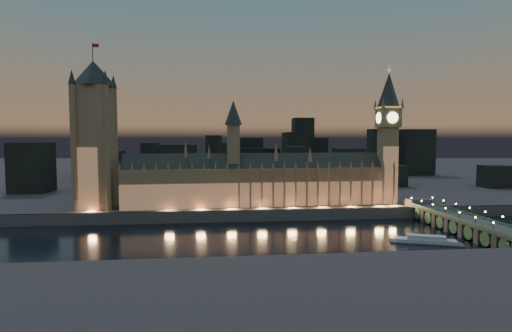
{
  "coord_description": "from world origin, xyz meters",
  "views": [
    {
      "loc": [
        -25.22,
        -233.86,
        58.31
      ],
      "look_at": [
        5.0,
        55.0,
        38.0
      ],
      "focal_mm": 28.0,
      "sensor_mm": 36.0,
      "label": 1
    }
  ],
  "objects": [
    {
      "name": "ground_plane",
      "position": [
        0.0,
        0.0,
        0.0
      ],
      "size": [
        2000.0,
        2000.0,
        0.0
      ],
      "primitive_type": "plane",
      "color": "black",
      "rests_on": "ground"
    },
    {
      "name": "north_bank",
      "position": [
        0.0,
        520.0,
        4.0
      ],
      "size": [
        2000.0,
        960.0,
        8.0
      ],
      "primitive_type": "cube",
      "color": "#453B43",
      "rests_on": "ground"
    },
    {
      "name": "embankment_wall",
      "position": [
        0.0,
        41.0,
        4.0
      ],
      "size": [
        2000.0,
        2.5,
        8.0
      ],
      "primitive_type": "cube",
      "color": "#524748",
      "rests_on": "ground"
    },
    {
      "name": "palace_of_westminster",
      "position": [
        7.97,
        61.75,
        26.37
      ],
      "size": [
        202.0,
        27.88,
        78.0
      ],
      "color": "olive",
      "rests_on": "north_bank"
    },
    {
      "name": "victoria_tower",
      "position": [
        -110.0,
        61.92,
        65.93
      ],
      "size": [
        31.68,
        31.68,
        116.92
      ],
      "color": "olive",
      "rests_on": "north_bank"
    },
    {
      "name": "elizabeth_tower",
      "position": [
        108.0,
        61.92,
        67.44
      ],
      "size": [
        18.0,
        18.0,
        106.7
      ],
      "color": "olive",
      "rests_on": "north_bank"
    },
    {
      "name": "westminster_bridge",
      "position": [
        125.13,
        -3.46,
        5.99
      ],
      "size": [
        17.06,
        113.0,
        15.9
      ],
      "color": "#524748",
      "rests_on": "ground"
    },
    {
      "name": "river_boat",
      "position": [
        91.31,
        -27.13,
        1.56
      ],
      "size": [
        39.02,
        21.7,
        4.5
      ],
      "color": "#524748",
      "rests_on": "ground"
    },
    {
      "name": "city_backdrop",
      "position": [
        33.92,
        247.34,
        31.26
      ],
      "size": [
        483.11,
        215.63,
        77.45
      ],
      "color": "black",
      "rests_on": "north_bank"
    }
  ]
}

